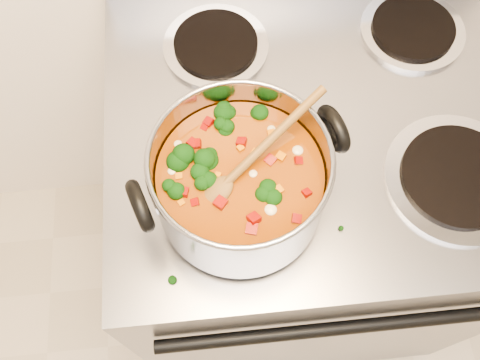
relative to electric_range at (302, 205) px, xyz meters
name	(u,v)px	position (x,y,z in m)	size (l,w,h in m)	color
electric_range	(302,205)	(0.00, 0.00, 0.00)	(0.79, 0.72, 1.08)	gray
stockpot	(240,182)	(-0.17, -0.17, 0.54)	(0.32, 0.26, 0.16)	gray
wooden_spoon	(244,166)	(-0.17, -0.16, 0.58)	(0.21, 0.16, 0.09)	brown
cooktop_crumbs	(147,169)	(-0.32, -0.09, 0.46)	(0.01, 0.06, 0.01)	black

